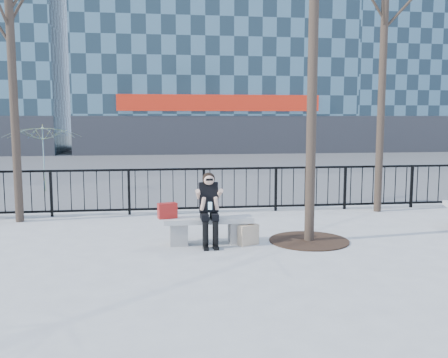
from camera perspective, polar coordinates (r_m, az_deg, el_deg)
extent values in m
plane|color=gray|center=(9.35, -1.79, -7.35)|extent=(120.00, 120.00, 0.00)
cube|color=#474747|center=(24.14, -5.46, 1.54)|extent=(60.00, 23.00, 0.01)
cube|color=black|center=(12.11, -3.27, 1.15)|extent=(14.00, 0.05, 0.05)
cube|color=black|center=(12.24, -3.24, -3.32)|extent=(14.00, 0.05, 0.05)
cube|color=#2D2D30|center=(31.24, -0.47, 5.03)|extent=(18.00, 0.08, 2.40)
cube|color=#B71E0C|center=(31.17, -0.46, 8.70)|extent=(12.60, 0.12, 1.00)
cube|color=slate|center=(42.34, 23.15, 16.99)|extent=(16.00, 10.00, 20.00)
cylinder|color=black|center=(9.45, 10.17, 15.62)|extent=(0.18, 0.18, 7.50)
cylinder|color=black|center=(11.95, -23.03, 10.95)|extent=(0.18, 0.18, 6.50)
cylinder|color=black|center=(12.86, 17.68, 11.98)|extent=(0.18, 0.18, 7.00)
cylinder|color=black|center=(9.63, 9.68, -6.95)|extent=(1.50, 1.50, 0.02)
cube|color=slate|center=(9.26, -5.20, -6.24)|extent=(0.32, 0.38, 0.40)
cube|color=slate|center=(9.37, 1.57, -6.06)|extent=(0.32, 0.38, 0.40)
cube|color=gray|center=(9.25, -1.80, -4.68)|extent=(1.65, 0.46, 0.09)
cube|color=#A01713|center=(9.19, -6.48, -3.62)|extent=(0.37, 0.24, 0.28)
cube|color=beige|center=(9.20, 2.80, -6.40)|extent=(0.41, 0.30, 0.37)
imported|color=#C8D02E|center=(16.54, -19.96, 2.26)|extent=(2.39, 2.44, 2.12)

